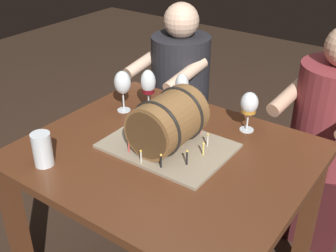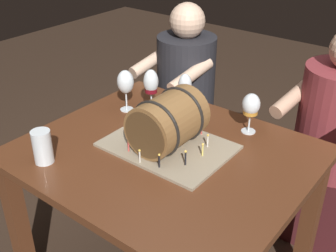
% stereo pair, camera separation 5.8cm
% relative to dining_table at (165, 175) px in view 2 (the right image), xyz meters
% --- Properties ---
extents(dining_table, '(1.13, 0.96, 0.75)m').
position_rel_dining_table_xyz_m(dining_table, '(0.00, 0.00, 0.00)').
color(dining_table, '#562D19').
rests_on(dining_table, ground).
extents(barrel_cake, '(0.50, 0.37, 0.24)m').
position_rel_dining_table_xyz_m(barrel_cake, '(-0.01, 0.03, 0.23)').
color(barrel_cake, gray).
rests_on(barrel_cake, dining_table).
extents(wine_glass_red, '(0.07, 0.07, 0.21)m').
position_rel_dining_table_xyz_m(wine_glass_red, '(-0.28, 0.25, 0.26)').
color(wine_glass_red, white).
rests_on(wine_glass_red, dining_table).
extents(wine_glass_rose, '(0.06, 0.06, 0.18)m').
position_rel_dining_table_xyz_m(wine_glass_rose, '(-0.17, 0.37, 0.23)').
color(wine_glass_rose, white).
rests_on(wine_glass_rose, dining_table).
extents(wine_glass_empty, '(0.08, 0.08, 0.20)m').
position_rel_dining_table_xyz_m(wine_glass_empty, '(-0.38, 0.18, 0.26)').
color(wine_glass_empty, white).
rests_on(wine_glass_empty, dining_table).
extents(wine_glass_amber, '(0.08, 0.08, 0.18)m').
position_rel_dining_table_xyz_m(wine_glass_amber, '(0.19, 0.35, 0.24)').
color(wine_glass_amber, white).
rests_on(wine_glass_amber, dining_table).
extents(beer_pint, '(0.08, 0.08, 0.14)m').
position_rel_dining_table_xyz_m(beer_pint, '(-0.33, -0.35, 0.18)').
color(beer_pint, white).
rests_on(beer_pint, dining_table).
extents(person_seated_left, '(0.42, 0.50, 1.15)m').
position_rel_dining_table_xyz_m(person_seated_left, '(-0.45, 0.76, -0.10)').
color(person_seated_left, black).
rests_on(person_seated_left, ground).
extents(person_seated_right, '(0.46, 0.53, 1.17)m').
position_rel_dining_table_xyz_m(person_seated_right, '(0.45, 0.76, -0.08)').
color(person_seated_right, '#4C1B1E').
rests_on(person_seated_right, ground).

